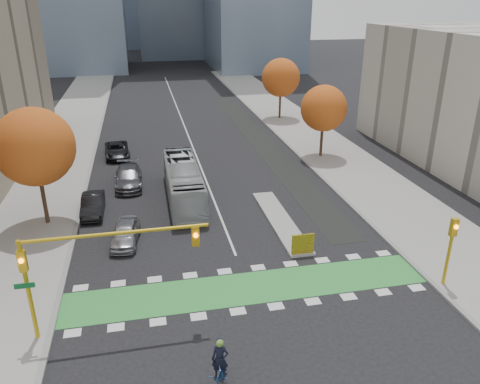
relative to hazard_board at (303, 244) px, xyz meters
name	(u,v)px	position (x,y,z in m)	size (l,w,h in m)	color
ground	(255,304)	(-4.00, -4.20, -0.80)	(300.00, 300.00, 0.00)	black
sidewalk_west	(45,183)	(-17.50, 15.80, -0.73)	(7.00, 120.00, 0.15)	gray
sidewalk_east	(343,162)	(9.50, 15.80, -0.73)	(7.00, 120.00, 0.15)	gray
curb_west	(88,180)	(-14.00, 15.80, -0.73)	(0.30, 120.00, 0.16)	gray
curb_east	(308,164)	(6.00, 15.80, -0.73)	(0.30, 120.00, 0.16)	gray
bike_crossing	(249,288)	(-4.00, -2.70, -0.79)	(20.00, 3.00, 0.01)	green
centre_line	(182,120)	(-4.00, 35.80, -0.80)	(0.15, 70.00, 0.01)	silver
bike_lane_paint	(257,138)	(3.50, 25.80, -0.80)	(2.50, 50.00, 0.01)	black
median_island	(280,220)	(0.00, 4.80, -0.72)	(1.60, 10.00, 0.16)	gray
hazard_board	(303,244)	(0.00, 0.00, 0.00)	(1.40, 0.12, 1.30)	yellow
tree_west	(35,147)	(-16.00, 7.80, 4.82)	(5.20, 5.20, 8.22)	#332114
tree_east_near	(324,108)	(8.00, 17.80, 4.06)	(4.40, 4.40, 7.08)	#332114
tree_east_far	(281,78)	(8.50, 33.80, 4.44)	(4.80, 4.80, 7.65)	#332114
traffic_signal_west	(85,258)	(-11.93, -4.71, 3.23)	(8.53, 0.56, 5.20)	#BF9914
traffic_signal_east	(451,242)	(6.50, -4.71, 1.93)	(0.35, 0.43, 4.10)	#BF9914
cyclist	(220,372)	(-6.70, -9.33, 0.01)	(1.35, 2.22, 2.42)	navy
bus	(183,182)	(-6.26, 10.13, 0.67)	(2.47, 10.56, 2.94)	#AAAFB2
parked_car_a	(125,233)	(-10.62, 3.90, -0.11)	(1.64, 4.07, 1.39)	#9E9EA3
parked_car_b	(93,205)	(-13.00, 8.90, -0.09)	(1.49, 4.28, 1.41)	black
parked_car_c	(128,177)	(-10.50, 13.90, -0.02)	(2.18, 5.36, 1.55)	#535358
parked_car_d	(117,150)	(-11.68, 22.05, -0.11)	(2.28, 4.95, 1.38)	black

